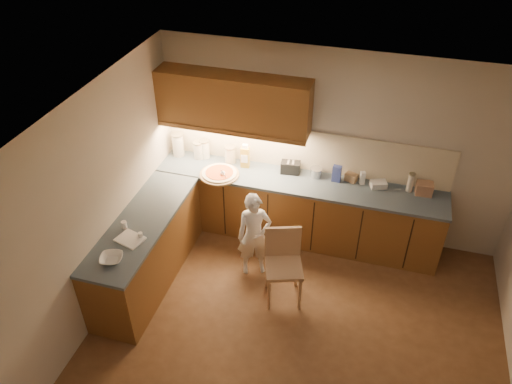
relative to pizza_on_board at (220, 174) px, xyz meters
The scene contains 24 objects.
room 2.19m from the pizza_on_board, 47.71° to the right, with size 4.54×4.50×2.62m.
l_counter 0.73m from the pizza_on_board, 31.01° to the right, with size 3.77×2.62×0.92m.
backsplash 1.15m from the pizza_on_board, 24.15° to the left, with size 3.75×0.02×0.58m, color beige.
upper_cabinets 0.96m from the pizza_on_board, 68.50° to the left, with size 1.95×0.36×0.73m.
pizza_on_board is the anchor object (origin of this frame).
child 0.99m from the pizza_on_board, 44.17° to the right, with size 0.42×0.28×1.16m, color white.
wooden_chair 1.49m from the pizza_on_board, 40.20° to the right, with size 0.53×0.53×0.94m.
mixing_bowl 1.90m from the pizza_on_board, 107.10° to the right, with size 0.24×0.24×0.06m, color white.
canister_a 0.79m from the pizza_on_board, 155.88° to the left, with size 0.17×0.17×0.33m.
canister_b 0.53m from the pizza_on_board, 141.91° to the left, with size 0.14×0.14×0.25m.
canister_c 0.51m from the pizza_on_board, 133.19° to the left, with size 0.14×0.14×0.27m.
canister_d 0.35m from the pizza_on_board, 83.80° to the left, with size 0.15×0.15×0.25m.
oil_jug 0.42m from the pizza_on_board, 48.08° to the left, with size 0.12×0.09×0.34m.
toaster 0.93m from the pizza_on_board, 20.07° to the left, with size 0.26×0.17×0.16m.
steel_pot 1.26m from the pizza_on_board, 15.06° to the left, with size 0.16×0.16×0.12m.
blue_box 1.51m from the pizza_on_board, 11.36° to the left, with size 0.11×0.08×0.22m, color #33449B.
card_box_a 1.70m from the pizza_on_board, 11.88° to the left, with size 0.15×0.10×0.10m, color tan.
white_bottle 1.84m from the pizza_on_board, 10.13° to the left, with size 0.06×0.06×0.18m, color white.
flat_pack 2.04m from the pizza_on_board, ahead, with size 0.20×0.14×0.08m, color white.
tall_jar 2.42m from the pizza_on_board, ahead, with size 0.08×0.08×0.26m.
card_box_b 2.59m from the pizza_on_board, ahead, with size 0.20×0.16×0.16m, color tan.
dough_cloth 1.56m from the pizza_on_board, 109.77° to the right, with size 0.29×0.23×0.02m, color white.
spice_jar_a 1.47m from the pizza_on_board, 118.02° to the right, with size 0.06×0.06×0.08m, color white.
spice_jar_b 1.47m from the pizza_on_board, 107.03° to the right, with size 0.05×0.05×0.07m, color white.
Camera 1 is at (0.56, -3.51, 4.61)m, focal length 35.00 mm.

